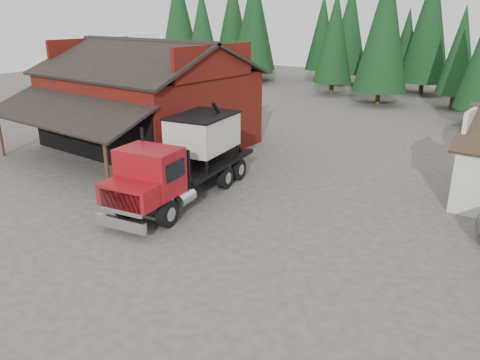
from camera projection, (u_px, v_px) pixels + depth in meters
The scene contains 6 objects.
ground at pixel (153, 236), 19.43m from camera, with size 120.00×120.00×0.00m, color #4F463E.
red_barn at pixel (148, 106), 32.22m from camera, with size 12.80×13.63×7.18m.
conifer_backdrop at pixel (441, 98), 50.86m from camera, with size 76.00×16.00×16.00m, color black, non-canonical shape.
near_pine_a at pixel (202, 36), 50.80m from camera, with size 4.40×4.40×11.40m.
near_pine_d at pixel (385, 28), 44.67m from camera, with size 5.28×5.28×13.40m.
feed_truck at pixel (186, 157), 22.82m from camera, with size 4.48×10.29×4.50m.
Camera 1 is at (13.49, -11.73, 8.72)m, focal length 35.00 mm.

